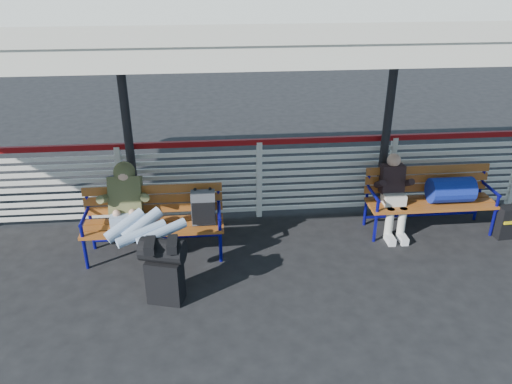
{
  "coord_description": "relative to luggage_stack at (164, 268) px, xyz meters",
  "views": [
    {
      "loc": [
        -0.68,
        -4.78,
        3.65
      ],
      "look_at": [
        -0.13,
        1.0,
        0.84
      ],
      "focal_mm": 35.0,
      "sensor_mm": 36.0,
      "label": 1
    }
  ],
  "objects": [
    {
      "name": "ground",
      "position": [
        1.27,
        0.04,
        -0.44
      ],
      "size": [
        60.0,
        60.0,
        0.0
      ],
      "primitive_type": "plane",
      "color": "black",
      "rests_on": "ground"
    },
    {
      "name": "fence",
      "position": [
        1.27,
        1.94,
        0.22
      ],
      "size": [
        12.08,
        0.08,
        1.24
      ],
      "color": "silver",
      "rests_on": "ground"
    },
    {
      "name": "canopy",
      "position": [
        1.27,
        0.91,
        2.6
      ],
      "size": [
        12.6,
        3.6,
        3.16
      ],
      "color": "silver",
      "rests_on": "ground"
    },
    {
      "name": "luggage_stack",
      "position": [
        0.0,
        0.0,
        0.0
      ],
      "size": [
        0.55,
        0.4,
        0.82
      ],
      "rotation": [
        0.0,
        0.0,
        -0.28
      ],
      "color": "black",
      "rests_on": "ground"
    },
    {
      "name": "bench_left",
      "position": [
        -0.02,
        1.03,
        0.14
      ],
      "size": [
        1.8,
        0.56,
        0.92
      ],
      "color": "#9D481E",
      "rests_on": "ground"
    },
    {
      "name": "bench_right",
      "position": [
        3.77,
        1.3,
        0.16
      ],
      "size": [
        1.8,
        0.56,
        0.92
      ],
      "color": "#9D481E",
      "rests_on": "ground"
    },
    {
      "name": "traveler_man",
      "position": [
        -0.35,
        0.69,
        0.26
      ],
      "size": [
        0.93,
        1.64,
        0.77
      ],
      "color": "#9CB0D3",
      "rests_on": "ground"
    },
    {
      "name": "companion_person",
      "position": [
        3.09,
        1.29,
        0.15
      ],
      "size": [
        0.32,
        0.66,
        1.15
      ],
      "color": "beige",
      "rests_on": "ground"
    },
    {
      "name": "suitcase_side",
      "position": [
        4.69,
        1.0,
        -0.21
      ],
      "size": [
        0.35,
        0.23,
        0.47
      ],
      "rotation": [
        0.0,
        0.0,
        0.07
      ],
      "color": "black",
      "rests_on": "ground"
    }
  ]
}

